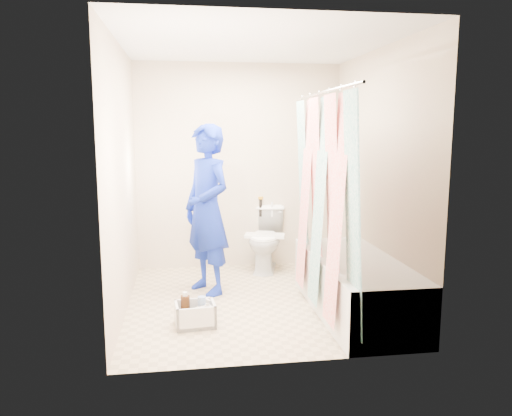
{
  "coord_description": "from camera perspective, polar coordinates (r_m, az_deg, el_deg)",
  "views": [
    {
      "loc": [
        -0.66,
        -4.57,
        1.65
      ],
      "look_at": [
        0.06,
        0.33,
        0.86
      ],
      "focal_mm": 35.0,
      "sensor_mm": 36.0,
      "label": 1
    }
  ],
  "objects": [
    {
      "name": "plumber",
      "position": [
        5.0,
        -5.61,
        -0.19
      ],
      "size": [
        0.67,
        0.74,
        1.7
      ],
      "primitive_type": "imported",
      "rotation": [
        0.0,
        0.0,
        -1.02
      ],
      "color": "#1028A1",
      "rests_on": "ground"
    },
    {
      "name": "shower_curtain",
      "position": [
        4.35,
        7.47,
        0.68
      ],
      "size": [
        0.06,
        1.75,
        1.8
      ],
      "primitive_type": "cube",
      "color": "white",
      "rests_on": "curtain_rod"
    },
    {
      "name": "wall_back",
      "position": [
        5.92,
        -1.94,
        4.71
      ],
      "size": [
        2.4,
        0.02,
        2.4
      ],
      "primitive_type": "cube",
      "color": "beige",
      "rests_on": "ground"
    },
    {
      "name": "toilet",
      "position": [
        5.87,
        1.11,
        -3.54
      ],
      "size": [
        0.58,
        0.8,
        0.74
      ],
      "primitive_type": "imported",
      "rotation": [
        0.0,
        0.0,
        -0.25
      ],
      "color": "white",
      "rests_on": "ground"
    },
    {
      "name": "tank_internals",
      "position": [
        6.0,
        0.88,
        0.22
      ],
      "size": [
        0.18,
        0.08,
        0.24
      ],
      "color": "black",
      "rests_on": "toilet"
    },
    {
      "name": "cleaning_caddy",
      "position": [
        4.33,
        -6.82,
        -12.05
      ],
      "size": [
        0.35,
        0.29,
        0.25
      ],
      "rotation": [
        0.0,
        0.0,
        0.09
      ],
      "color": "silver",
      "rests_on": "ground"
    },
    {
      "name": "floor",
      "position": [
        4.9,
        -0.13,
        -10.6
      ],
      "size": [
        2.6,
        2.6,
        0.0
      ],
      "primitive_type": "plane",
      "color": "tan",
      "rests_on": "ground"
    },
    {
      "name": "ceiling",
      "position": [
        4.67,
        -0.14,
        18.31
      ],
      "size": [
        2.4,
        2.6,
        0.02
      ],
      "primitive_type": "cube",
      "color": "silver",
      "rests_on": "wall_back"
    },
    {
      "name": "wall_right",
      "position": [
        4.95,
        13.78,
        3.61
      ],
      "size": [
        0.02,
        2.6,
        2.4
      ],
      "primitive_type": "cube",
      "color": "beige",
      "rests_on": "ground"
    },
    {
      "name": "bathtub",
      "position": [
        4.62,
        11.26,
        -8.51
      ],
      "size": [
        0.7,
        1.75,
        0.5
      ],
      "color": "silver",
      "rests_on": "ground"
    },
    {
      "name": "wall_left",
      "position": [
        4.62,
        -15.05,
        3.18
      ],
      "size": [
        0.02,
        2.6,
        2.4
      ],
      "primitive_type": "cube",
      "color": "beige",
      "rests_on": "ground"
    },
    {
      "name": "curtain_rod",
      "position": [
        4.32,
        7.73,
        12.99
      ],
      "size": [
        0.02,
        1.9,
        0.02
      ],
      "primitive_type": "cylinder",
      "rotation": [
        1.57,
        0.0,
        0.0
      ],
      "color": "silver",
      "rests_on": "wall_back"
    },
    {
      "name": "wall_front",
      "position": [
        3.36,
        3.04,
        1.38
      ],
      "size": [
        2.4,
        0.02,
        2.4
      ],
      "primitive_type": "cube",
      "color": "beige",
      "rests_on": "ground"
    },
    {
      "name": "tank_lid",
      "position": [
        5.74,
        1.01,
        -3.17
      ],
      "size": [
        0.49,
        0.3,
        0.03
      ],
      "primitive_type": "cube",
      "rotation": [
        0.0,
        0.0,
        -0.25
      ],
      "color": "white",
      "rests_on": "toilet"
    }
  ]
}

